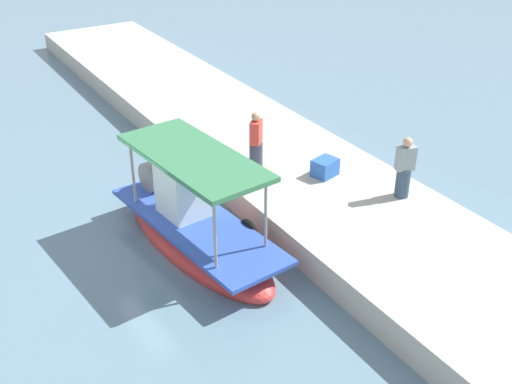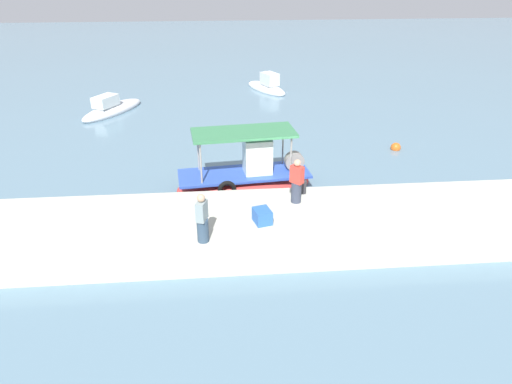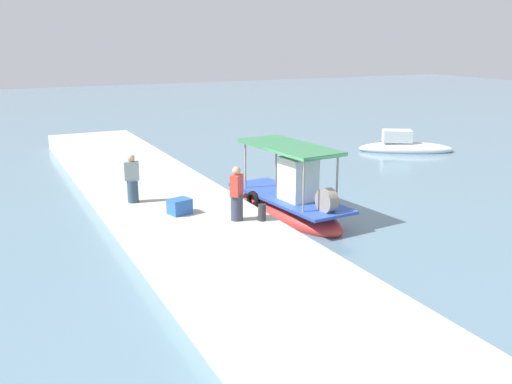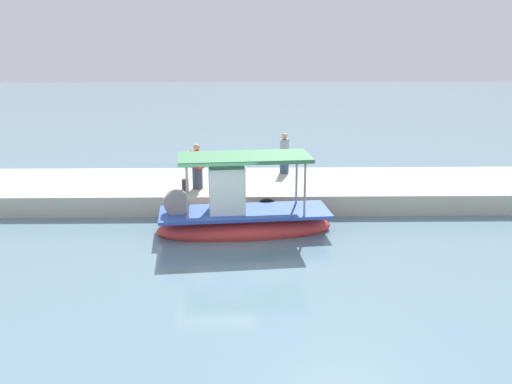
{
  "view_description": "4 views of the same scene",
  "coord_description": "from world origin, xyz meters",
  "px_view_note": "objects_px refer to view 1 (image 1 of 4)",
  "views": [
    {
      "loc": [
        -12.68,
        5.27,
        8.77
      ],
      "look_at": [
        -0.89,
        -2.0,
        1.08
      ],
      "focal_mm": 44.79,
      "sensor_mm": 36.0,
      "label": 1
    },
    {
      "loc": [
        -1.89,
        -17.67,
        8.59
      ],
      "look_at": [
        -0.56,
        -2.33,
        0.81
      ],
      "focal_mm": 32.28,
      "sensor_mm": 36.0,
      "label": 2
    },
    {
      "loc": [
        16.16,
        -9.82,
        6.11
      ],
      "look_at": [
        -0.3,
        -1.87,
        1.19
      ],
      "focal_mm": 40.64,
      "sensor_mm": 36.0,
      "label": 3
    },
    {
      "loc": [
        -0.94,
        16.72,
        6.14
      ],
      "look_at": [
        -1.27,
        -2.15,
        0.84
      ],
      "focal_mm": 39.37,
      "sensor_mm": 36.0,
      "label": 4
    }
  ],
  "objects_px": {
    "mooring_bollard": "(229,160)",
    "main_fishing_boat": "(195,228)",
    "cargo_crate": "(325,167)",
    "fisherman_by_crate": "(404,170)",
    "fisherman_near_bollard": "(256,143)"
  },
  "relations": [
    {
      "from": "main_fishing_boat",
      "to": "cargo_crate",
      "type": "relative_size",
      "value": 8.86
    },
    {
      "from": "fisherman_near_bollard",
      "to": "mooring_bollard",
      "type": "xyz_separation_m",
      "value": [
        0.38,
        0.66,
        -0.49
      ]
    },
    {
      "from": "fisherman_by_crate",
      "to": "mooring_bollard",
      "type": "distance_m",
      "value": 4.78
    },
    {
      "from": "fisherman_near_bollard",
      "to": "mooring_bollard",
      "type": "bearing_deg",
      "value": 59.9
    },
    {
      "from": "fisherman_by_crate",
      "to": "mooring_bollard",
      "type": "height_order",
      "value": "fisherman_by_crate"
    },
    {
      "from": "mooring_bollard",
      "to": "cargo_crate",
      "type": "height_order",
      "value": "mooring_bollard"
    },
    {
      "from": "fisherman_near_bollard",
      "to": "fisherman_by_crate",
      "type": "distance_m",
      "value": 4.06
    },
    {
      "from": "main_fishing_boat",
      "to": "fisherman_by_crate",
      "type": "relative_size",
      "value": 3.52
    },
    {
      "from": "fisherman_near_bollard",
      "to": "mooring_bollard",
      "type": "height_order",
      "value": "fisherman_near_bollard"
    },
    {
      "from": "mooring_bollard",
      "to": "main_fishing_boat",
      "type": "bearing_deg",
      "value": 134.05
    },
    {
      "from": "main_fishing_boat",
      "to": "mooring_bollard",
      "type": "height_order",
      "value": "main_fishing_boat"
    },
    {
      "from": "main_fishing_boat",
      "to": "fisherman_by_crate",
      "type": "height_order",
      "value": "main_fishing_boat"
    },
    {
      "from": "main_fishing_boat",
      "to": "cargo_crate",
      "type": "distance_m",
      "value": 4.12
    },
    {
      "from": "fisherman_near_bollard",
      "to": "cargo_crate",
      "type": "height_order",
      "value": "fisherman_near_bollard"
    },
    {
      "from": "mooring_bollard",
      "to": "fisherman_near_bollard",
      "type": "bearing_deg",
      "value": -120.1
    }
  ]
}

